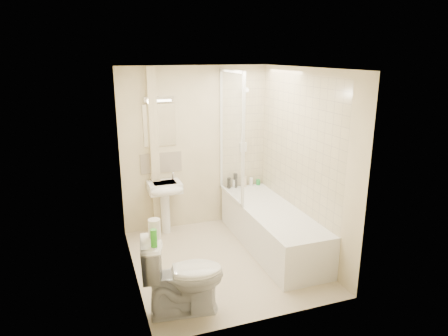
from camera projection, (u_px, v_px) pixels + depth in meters
name	position (u px, v px, depth m)	size (l,w,h in m)	color
floor	(223.00, 260.00, 5.12)	(2.50, 2.50, 0.00)	beige
wall_back	(195.00, 148.00, 5.92)	(2.20, 0.02, 2.40)	beige
wall_left	(130.00, 180.00, 4.44)	(0.02, 2.50, 2.40)	beige
wall_right	(304.00, 163.00, 5.14)	(0.02, 2.50, 2.40)	beige
ceiling	(223.00, 68.00, 4.46)	(2.20, 2.50, 0.02)	white
tile_back	(243.00, 131.00, 6.09)	(0.70, 0.01, 1.75)	beige
tile_right	(298.00, 143.00, 5.21)	(0.01, 2.10, 1.75)	beige
pipe_boxing	(154.00, 153.00, 5.67)	(0.12, 0.12, 2.40)	beige
splashback	(161.00, 163.00, 5.79)	(0.60, 0.01, 0.30)	beige
mirror	(160.00, 125.00, 5.64)	(0.46, 0.01, 0.60)	white
strip_light	(159.00, 99.00, 5.52)	(0.42, 0.07, 0.07)	silver
bathtub	(271.00, 227.00, 5.42)	(0.70, 2.10, 0.55)	white
shower_screen	(231.00, 136.00, 5.57)	(0.04, 0.92, 1.80)	white
shower_fixture	(244.00, 123.00, 6.01)	(0.10, 0.16, 0.99)	white
pedestal_sink	(165.00, 194.00, 5.70)	(0.46, 0.45, 0.90)	white
bottle_black_a	(229.00, 183.00, 6.16)	(0.06, 0.06, 0.16)	black
bottle_white_a	(234.00, 184.00, 6.19)	(0.05, 0.05, 0.13)	white
bottle_black_b	(235.00, 180.00, 6.18)	(0.06, 0.06, 0.23)	black
bottle_blue	(243.00, 183.00, 6.23)	(0.05, 0.05, 0.12)	navy
bottle_cream	(245.00, 182.00, 6.24)	(0.06, 0.06, 0.15)	beige
bottle_white_b	(251.00, 182.00, 6.28)	(0.06, 0.06, 0.13)	white
bottle_green	(258.00, 182.00, 6.32)	(0.06, 0.06, 0.09)	green
toilet	(183.00, 275.00, 4.00)	(0.86, 0.56, 0.83)	white
toilet_roll_lower	(155.00, 232.00, 3.89)	(0.12, 0.12, 0.11)	white
toilet_roll_upper	(154.00, 224.00, 3.84)	(0.12, 0.12, 0.09)	white
green_bottle	(154.00, 238.00, 3.69)	(0.06, 0.06, 0.17)	green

